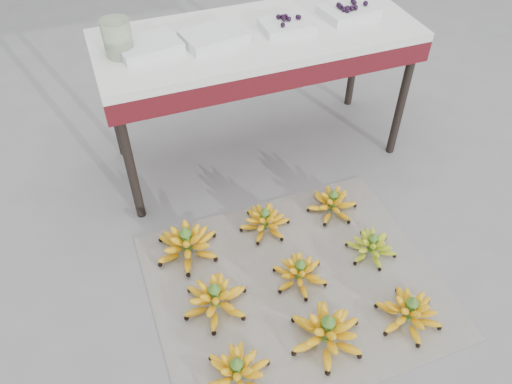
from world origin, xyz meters
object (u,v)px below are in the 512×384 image
object	(u,v)px
newspaper_mat	(295,285)
glass_jar	(117,38)
bunch_back_left	(187,244)
bunch_back_right	(332,203)
bunch_mid_center	(300,273)
bunch_back_center	(265,221)
bunch_front_right	(409,312)
bunch_mid_right	(371,246)
tray_far_right	(349,11)
tray_left	(214,36)
tray_right	(287,25)
vendor_table	(258,48)
bunch_front_left	(237,372)
bunch_front_center	(326,332)
bunch_mid_left	(215,299)
tray_far_left	(149,46)

from	to	relation	value
newspaper_mat	glass_jar	world-z (taller)	glass_jar
bunch_back_left	bunch_back_right	size ratio (longest dim) A/B	1.10
bunch_mid_center	bunch_back_center	bearing A→B (deg)	100.92
bunch_front_right	bunch_mid_right	bearing A→B (deg)	82.30
bunch_front_right	glass_jar	distance (m)	1.70
glass_jar	tray_far_right	bearing A→B (deg)	-0.11
tray_left	tray_right	world-z (taller)	tray_right
newspaper_mat	vendor_table	size ratio (longest dim) A/B	0.80
bunch_back_right	tray_right	world-z (taller)	tray_right
bunch_mid_center	tray_far_right	xyz separation A→B (m)	(0.62, 0.91, 0.71)
tray_far_right	newspaper_mat	bearing A→B (deg)	-125.00
bunch_front_right	bunch_back_right	xyz separation A→B (m)	(-0.01, 0.68, -0.00)
tray_left	tray_far_right	xyz separation A→B (m)	(0.71, 0.02, 0.00)
bunch_front_left	glass_jar	bearing A→B (deg)	97.42
bunch_front_center	bunch_mid_left	xyz separation A→B (m)	(-0.37, 0.31, -0.00)
bunch_front_left	bunch_back_center	world-z (taller)	bunch_front_left
bunch_front_center	vendor_table	bearing A→B (deg)	75.52
tray_left	newspaper_mat	bearing A→B (deg)	-86.43
bunch_front_center	glass_jar	size ratio (longest dim) A/B	2.10
bunch_back_right	tray_left	bearing A→B (deg)	107.65
bunch_front_center	bunch_front_right	bearing A→B (deg)	-11.97
bunch_back_left	tray_far_left	world-z (taller)	tray_far_left
bunch_front_center	bunch_mid_center	size ratio (longest dim) A/B	1.29
bunch_back_center	tray_far_left	size ratio (longest dim) A/B	1.03
bunch_back_right	glass_jar	bearing A→B (deg)	126.48
bunch_back_left	tray_left	world-z (taller)	tray_left
bunch_mid_left	tray_right	distance (m)	1.31
newspaper_mat	bunch_back_left	distance (m)	0.53
bunch_front_center	bunch_back_right	bearing A→B (deg)	54.49
tray_far_left	bunch_back_right	bearing A→B (deg)	-38.80
glass_jar	bunch_back_right	bearing A→B (deg)	-34.63
bunch_mid_right	bunch_back_left	distance (m)	0.86
tray_left	bunch_back_left	bearing A→B (deg)	-121.31
bunch_back_right	glass_jar	distance (m)	1.27
bunch_mid_right	tray_far_right	distance (m)	1.16
bunch_front_center	tray_right	world-z (taller)	tray_right
bunch_front_right	bunch_mid_right	size ratio (longest dim) A/B	1.20
bunch_back_center	tray_left	bearing A→B (deg)	114.84
bunch_back_left	bunch_back_right	xyz separation A→B (m)	(0.76, 0.01, -0.01)
bunch_front_left	tray_far_right	size ratio (longest dim) A/B	0.94
bunch_front_center	vendor_table	distance (m)	1.37
bunch_front_left	tray_left	world-z (taller)	tray_left
bunch_front_right	newspaper_mat	bearing A→B (deg)	136.30
bunch_mid_center	bunch_back_left	size ratio (longest dim) A/B	0.76
glass_jar	bunch_back_center	bearing A→B (deg)	-50.31
bunch_front_left	bunch_mid_left	size ratio (longest dim) A/B	0.88
tray_left	bunch_mid_center	bearing A→B (deg)	-84.55
tray_far_left	tray_left	xyz separation A→B (m)	(0.30, -0.01, 0.00)
vendor_table	tray_right	bearing A→B (deg)	-11.29
newspaper_mat	tray_left	distance (m)	1.19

